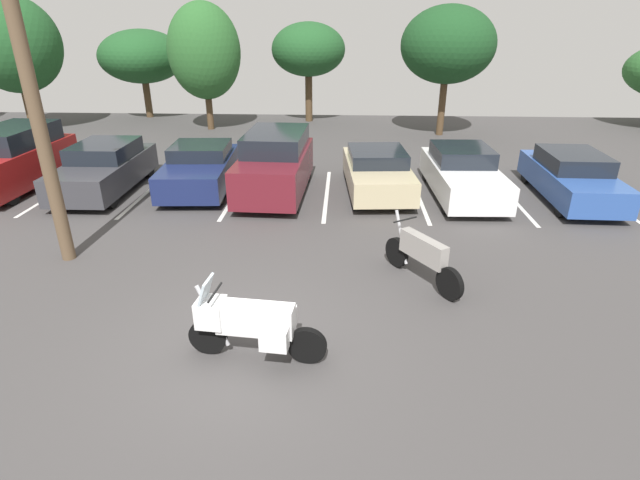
% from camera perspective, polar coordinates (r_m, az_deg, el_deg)
% --- Properties ---
extents(ground, '(44.00, 44.00, 0.10)m').
position_cam_1_polar(ground, '(8.85, -9.04, -12.25)').
color(ground, '#423F3F').
extents(motorcycle_touring, '(2.31, 0.92, 1.42)m').
position_cam_1_polar(motorcycle_touring, '(8.20, -8.00, -9.39)').
color(motorcycle_touring, black).
rests_on(motorcycle_touring, ground).
extents(motorcycle_second, '(1.39, 2.03, 1.33)m').
position_cam_1_polar(motorcycle_second, '(10.63, 11.62, -1.81)').
color(motorcycle_second, black).
rests_on(motorcycle_second, ground).
extents(parking_stripes, '(23.30, 4.94, 0.01)m').
position_cam_1_polar(parking_stripes, '(16.25, -9.53, 5.38)').
color(parking_stripes, silver).
rests_on(parking_stripes, ground).
extents(car_red, '(2.02, 4.61, 1.96)m').
position_cam_1_polar(car_red, '(19.06, -31.70, 7.91)').
color(car_red, maroon).
rests_on(car_red, ground).
extents(car_charcoal, '(1.92, 4.63, 1.51)m').
position_cam_1_polar(car_charcoal, '(17.48, -23.47, 7.56)').
color(car_charcoal, '#38383D').
rests_on(car_charcoal, ground).
extents(car_navy, '(2.19, 4.37, 1.42)m').
position_cam_1_polar(car_navy, '(16.67, -13.59, 7.98)').
color(car_navy, navy).
rests_on(car_navy, ground).
extents(car_maroon, '(2.10, 4.58, 1.92)m').
position_cam_1_polar(car_maroon, '(15.77, -5.14, 8.66)').
color(car_maroon, maroon).
rests_on(car_maroon, ground).
extents(car_champagne, '(2.18, 4.46, 1.36)m').
position_cam_1_polar(car_champagne, '(15.99, 6.56, 7.82)').
color(car_champagne, '#C1B289').
rests_on(car_champagne, ground).
extents(car_white, '(1.99, 4.69, 1.49)m').
position_cam_1_polar(car_white, '(16.21, 16.01, 7.34)').
color(car_white, white).
rests_on(car_white, ground).
extents(car_blue, '(1.89, 4.69, 1.44)m').
position_cam_1_polar(car_blue, '(17.12, 26.86, 6.50)').
color(car_blue, '#2D519E').
rests_on(car_blue, ground).
extents(utility_pole, '(1.48, 1.22, 8.20)m').
position_cam_1_polar(utility_pole, '(12.02, -30.68, 16.53)').
color(utility_pole, brown).
rests_on(utility_pole, ground).
extents(tree_center_right, '(4.52, 4.52, 4.59)m').
position_cam_1_polar(tree_center_right, '(30.00, -19.76, 19.19)').
color(tree_center_right, '#4C3823').
rests_on(tree_center_right, ground).
extents(tree_center, '(3.77, 3.77, 4.95)m').
position_cam_1_polar(tree_center, '(27.23, -1.34, 20.98)').
color(tree_center, '#4C3823').
rests_on(tree_center, ground).
extents(tree_right, '(4.20, 4.20, 5.69)m').
position_cam_1_polar(tree_right, '(24.46, 14.47, 20.85)').
color(tree_right, '#4C3823').
rests_on(tree_right, ground).
extents(tree_far_left, '(4.22, 4.22, 6.17)m').
position_cam_1_polar(tree_far_left, '(28.85, -31.72, 18.53)').
color(tree_far_left, '#4C3823').
rests_on(tree_far_left, ground).
extents(tree_left, '(3.41, 3.41, 5.86)m').
position_cam_1_polar(tree_left, '(25.70, -13.14, 20.31)').
color(tree_left, '#4C3823').
rests_on(tree_left, ground).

